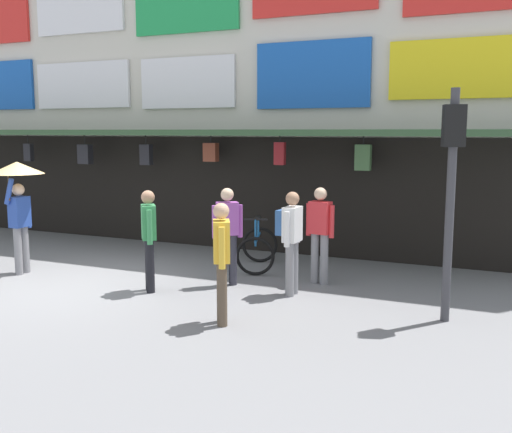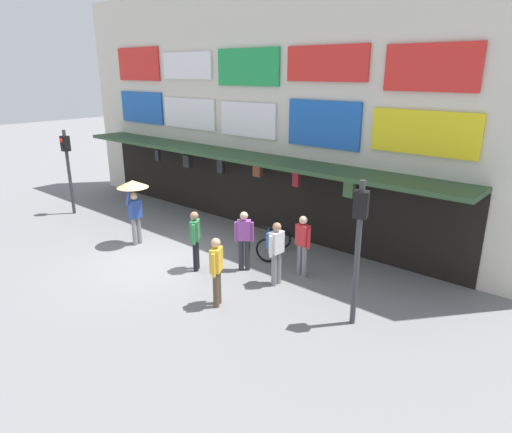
% 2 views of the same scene
% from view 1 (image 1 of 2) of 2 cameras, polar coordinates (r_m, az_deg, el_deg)
% --- Properties ---
extents(ground_plane, '(80.00, 80.00, 0.00)m').
position_cam_1_polar(ground_plane, '(10.66, -17.27, -6.36)').
color(ground_plane, slate).
extents(shopfront, '(18.00, 2.60, 8.00)m').
position_cam_1_polar(shopfront, '(14.14, -5.45, 13.68)').
color(shopfront, beige).
rests_on(shopfront, ground).
extents(traffic_light_far, '(0.34, 0.35, 3.20)m').
position_cam_1_polar(traffic_light_far, '(8.36, 18.50, 4.51)').
color(traffic_light_far, '#38383D').
rests_on(traffic_light_far, ground).
extents(bicycle_parked, '(1.06, 1.33, 1.05)m').
position_cam_1_polar(bicycle_parked, '(11.27, 0.15, -3.13)').
color(bicycle_parked, black).
rests_on(bicycle_parked, ground).
extents(pedestrian_in_purple, '(0.36, 0.53, 1.68)m').
position_cam_1_polar(pedestrian_in_purple, '(9.39, 3.40, -1.80)').
color(pedestrian_in_purple, gray).
rests_on(pedestrian_in_purple, ground).
extents(pedestrian_with_umbrella, '(0.96, 0.96, 2.08)m').
position_cam_1_polar(pedestrian_with_umbrella, '(11.55, -22.14, 2.79)').
color(pedestrian_with_umbrella, gray).
rests_on(pedestrian_with_umbrella, ground).
extents(pedestrian_in_white, '(0.44, 0.39, 1.68)m').
position_cam_1_polar(pedestrian_in_white, '(9.98, -2.79, -1.41)').
color(pedestrian_in_white, '#2D2D38').
rests_on(pedestrian_in_white, ground).
extents(pedestrian_in_green, '(0.39, 0.44, 1.68)m').
position_cam_1_polar(pedestrian_in_green, '(9.75, -10.37, -1.77)').
color(pedestrian_in_green, black).
rests_on(pedestrian_in_green, ground).
extents(pedestrian_in_yellow, '(0.37, 0.48, 1.68)m').
position_cam_1_polar(pedestrian_in_yellow, '(7.97, -3.37, -3.90)').
color(pedestrian_in_yellow, brown).
rests_on(pedestrian_in_yellow, ground).
extents(pedestrian_in_black, '(0.52, 0.28, 1.68)m').
position_cam_1_polar(pedestrian_in_black, '(10.14, 6.24, -1.29)').
color(pedestrian_in_black, gray).
rests_on(pedestrian_in_black, ground).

